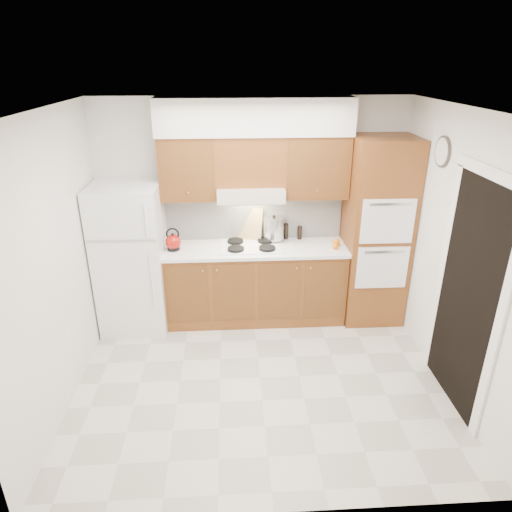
{
  "coord_description": "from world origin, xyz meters",
  "views": [
    {
      "loc": [
        -0.26,
        -3.73,
        2.97
      ],
      "look_at": [
        -0.01,
        0.45,
        1.15
      ],
      "focal_mm": 32.0,
      "sensor_mm": 36.0,
      "label": 1
    }
  ],
  "objects_px": {
    "oven_cabinet": "(376,232)",
    "kettle": "(173,242)",
    "stock_pot": "(274,228)",
    "fridge": "(132,258)"
  },
  "relations": [
    {
      "from": "fridge",
      "to": "stock_pot",
      "type": "distance_m",
      "value": 1.7
    },
    {
      "from": "fridge",
      "to": "oven_cabinet",
      "type": "bearing_deg",
      "value": 0.7
    },
    {
      "from": "fridge",
      "to": "kettle",
      "type": "height_order",
      "value": "fridge"
    },
    {
      "from": "fridge",
      "to": "oven_cabinet",
      "type": "xyz_separation_m",
      "value": [
        2.85,
        0.03,
        0.24
      ]
    },
    {
      "from": "stock_pot",
      "to": "oven_cabinet",
      "type": "bearing_deg",
      "value": -9.91
    },
    {
      "from": "stock_pot",
      "to": "fridge",
      "type": "bearing_deg",
      "value": -171.72
    },
    {
      "from": "oven_cabinet",
      "to": "stock_pot",
      "type": "distance_m",
      "value": 1.2
    },
    {
      "from": "fridge",
      "to": "kettle",
      "type": "distance_m",
      "value": 0.52
    },
    {
      "from": "kettle",
      "to": "stock_pot",
      "type": "xyz_separation_m",
      "value": [
        1.18,
        0.22,
        0.06
      ]
    },
    {
      "from": "oven_cabinet",
      "to": "kettle",
      "type": "distance_m",
      "value": 2.36
    }
  ]
}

